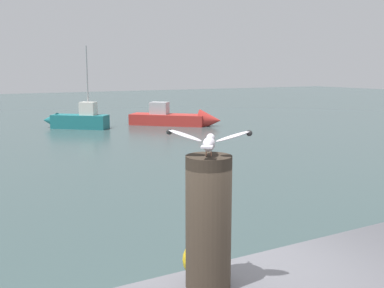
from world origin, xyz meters
TOP-DOWN VIEW (x-y plane):
  - mooring_post at (-0.11, -0.31)m, footprint 0.34×0.34m
  - seagull at (-0.10, -0.31)m, footprint 0.55×0.45m
  - boat_teal at (4.58, 21.44)m, footprint 3.40×3.08m
  - boat_red at (10.17, 19.85)m, footprint 4.70×4.53m
  - channel_buoy at (1.25, 2.07)m, footprint 0.56×0.56m

SIDE VIEW (x-z plane):
  - boat_red at x=10.17m, z-range -0.41..1.16m
  - channel_buoy at x=1.25m, z-range -0.19..1.14m
  - boat_teal at x=4.58m, z-range -1.73..2.69m
  - mooring_post at x=-0.11m, z-range 1.59..2.59m
  - seagull at x=-0.10m, z-range 2.60..2.80m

